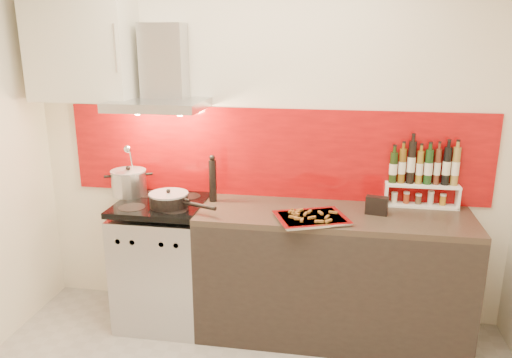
% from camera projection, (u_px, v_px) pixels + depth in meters
% --- Properties ---
extents(back_wall, '(3.40, 0.02, 2.60)m').
position_uv_depth(back_wall, '(267.00, 142.00, 3.54)').
color(back_wall, silver).
rests_on(back_wall, ground).
extents(backsplash, '(3.00, 0.02, 0.64)m').
position_uv_depth(backsplash, '(273.00, 153.00, 3.55)').
color(backsplash, maroon).
rests_on(backsplash, back_wall).
extents(range_stove, '(0.60, 0.60, 0.91)m').
position_uv_depth(range_stove, '(164.00, 263.00, 3.60)').
color(range_stove, '#B7B7BA').
rests_on(range_stove, ground).
extents(counter, '(1.80, 0.60, 0.90)m').
position_uv_depth(counter, '(332.00, 275.00, 3.41)').
color(counter, black).
rests_on(counter, ground).
extents(range_hood, '(0.62, 0.50, 0.61)m').
position_uv_depth(range_hood, '(162.00, 79.00, 3.38)').
color(range_hood, '#B7B7BA').
rests_on(range_hood, back_wall).
extents(upper_cabinet, '(0.70, 0.35, 0.72)m').
position_uv_depth(upper_cabinet, '(82.00, 47.00, 3.40)').
color(upper_cabinet, beige).
rests_on(upper_cabinet, back_wall).
extents(stock_pot, '(0.25, 0.25, 0.22)m').
position_uv_depth(stock_pot, '(129.00, 182.00, 3.61)').
color(stock_pot, '#B7B7BA').
rests_on(stock_pot, range_stove).
extents(saute_pan, '(0.50, 0.28, 0.12)m').
position_uv_depth(saute_pan, '(170.00, 200.00, 3.37)').
color(saute_pan, black).
rests_on(saute_pan, range_stove).
extents(utensil_jar, '(0.08, 0.12, 0.40)m').
position_uv_depth(utensil_jar, '(132.00, 182.00, 3.58)').
color(utensil_jar, silver).
rests_on(utensil_jar, range_stove).
extents(pepper_mill, '(0.05, 0.05, 0.34)m').
position_uv_depth(pepper_mill, '(213.00, 179.00, 3.48)').
color(pepper_mill, black).
rests_on(pepper_mill, counter).
extents(step_shelf, '(0.49, 0.13, 0.45)m').
position_uv_depth(step_shelf, '(423.00, 178.00, 3.37)').
color(step_shelf, white).
rests_on(step_shelf, counter).
extents(caddy_box, '(0.15, 0.09, 0.12)m').
position_uv_depth(caddy_box, '(377.00, 206.00, 3.25)').
color(caddy_box, black).
rests_on(caddy_box, counter).
extents(baking_tray, '(0.53, 0.47, 0.03)m').
position_uv_depth(baking_tray, '(311.00, 218.00, 3.15)').
color(baking_tray, silver).
rests_on(baking_tray, counter).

